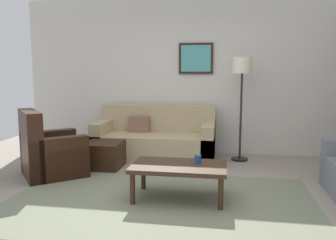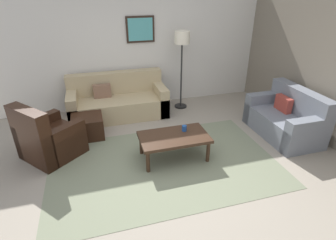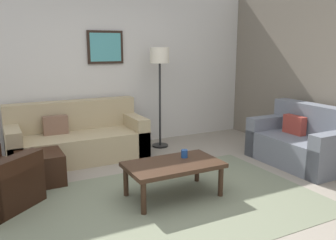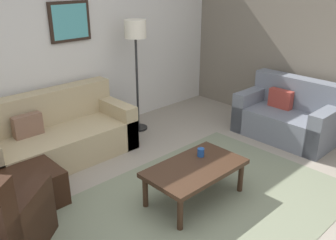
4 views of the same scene
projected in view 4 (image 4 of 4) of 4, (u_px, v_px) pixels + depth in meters
ground_plane at (191, 211)px, 3.81m from camera, size 8.00×8.00×0.00m
rear_partition at (57, 45)px, 5.02m from camera, size 6.00×0.12×2.80m
stone_feature_panel at (336, 43)px, 5.19m from camera, size 0.12×5.20×2.80m
area_rug at (191, 211)px, 3.81m from camera, size 3.55×2.23×0.01m
couch_main at (53, 138)px, 4.81m from camera, size 2.04×0.91×0.88m
couch_loveseat at (289, 117)px, 5.47m from camera, size 0.82×1.42×0.88m
ottoman at (34, 188)px, 3.87m from camera, size 0.56×0.56×0.40m
coffee_table at (195, 170)px, 3.90m from camera, size 1.10×0.64×0.41m
cup at (201, 152)px, 4.07m from camera, size 0.08×0.08×0.10m
lamp_standing at (136, 41)px, 5.29m from camera, size 0.32×0.32×1.71m
framed_artwork at (70, 22)px, 4.96m from camera, size 0.61×0.04×0.54m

